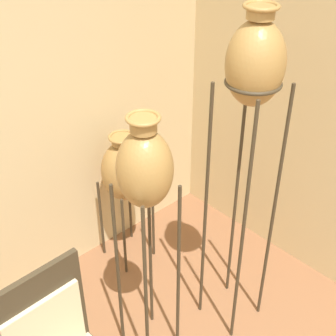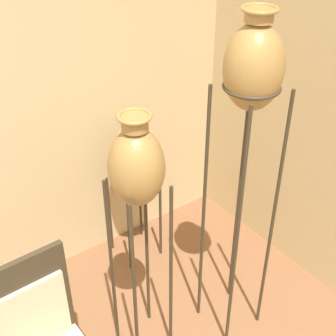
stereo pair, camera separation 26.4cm
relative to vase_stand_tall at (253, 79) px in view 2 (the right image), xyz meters
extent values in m
cylinder|color=#382D1E|center=(-0.14, -0.14, -0.86)|extent=(0.02, 0.02, 1.64)
cylinder|color=#382D1E|center=(0.14, -0.14, -0.86)|extent=(0.02, 0.02, 1.64)
cylinder|color=#382D1E|center=(-0.14, 0.14, -0.86)|extent=(0.02, 0.02, 1.64)
cylinder|color=#382D1E|center=(0.14, 0.14, -0.86)|extent=(0.02, 0.02, 1.64)
torus|color=#382D1E|center=(0.00, 0.00, -0.04)|extent=(0.28, 0.28, 0.02)
ellipsoid|color=olive|center=(0.00, 0.00, 0.05)|extent=(0.29, 0.29, 0.42)
cylinder|color=olive|center=(0.00, 0.00, 0.29)|extent=(0.13, 0.13, 0.06)
torus|color=olive|center=(0.00, 0.00, 0.32)|extent=(0.17, 0.17, 0.02)
cylinder|color=#382D1E|center=(-0.67, 0.06, -1.08)|extent=(0.02, 0.02, 1.21)
cylinder|color=#382D1E|center=(-0.43, 0.06, -1.08)|extent=(0.02, 0.02, 1.21)
cylinder|color=#382D1E|center=(-0.67, 0.30, -1.08)|extent=(0.02, 0.02, 1.21)
cylinder|color=#382D1E|center=(-0.43, 0.30, -1.08)|extent=(0.02, 0.02, 1.21)
torus|color=#382D1E|center=(-0.55, 0.18, -0.48)|extent=(0.25, 0.25, 0.02)
ellipsoid|color=olive|center=(-0.55, 0.18, -0.38)|extent=(0.28, 0.28, 0.42)
cylinder|color=olive|center=(-0.55, 0.18, -0.14)|extent=(0.13, 0.13, 0.07)
torus|color=olive|center=(-0.55, 0.18, -0.11)|extent=(0.16, 0.16, 0.02)
cylinder|color=#382D1E|center=(-0.28, 0.75, -1.35)|extent=(0.02, 0.02, 0.66)
cylinder|color=#382D1E|center=(-0.01, 0.75, -1.35)|extent=(0.02, 0.02, 0.66)
cylinder|color=#382D1E|center=(-0.28, 1.02, -1.35)|extent=(0.02, 0.02, 0.66)
cylinder|color=#382D1E|center=(-0.01, 1.02, -1.35)|extent=(0.02, 0.02, 0.66)
torus|color=#382D1E|center=(-0.15, 0.89, -1.02)|extent=(0.28, 0.28, 0.02)
ellipsoid|color=olive|center=(-0.15, 0.89, -0.92)|extent=(0.32, 0.32, 0.44)
cylinder|color=olive|center=(-0.15, 0.89, -0.68)|extent=(0.14, 0.14, 0.05)
torus|color=olive|center=(-0.15, 0.89, -0.65)|extent=(0.18, 0.18, 0.02)
cube|color=#382D1E|center=(-1.21, 0.15, -0.91)|extent=(0.46, 0.04, 0.60)
cube|color=beige|center=(-1.21, 0.13, -0.97)|extent=(0.39, 0.04, 0.42)
camera|label=1|loc=(-1.74, -1.26, 0.85)|focal=50.00mm
camera|label=2|loc=(-1.54, -1.43, 0.85)|focal=50.00mm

